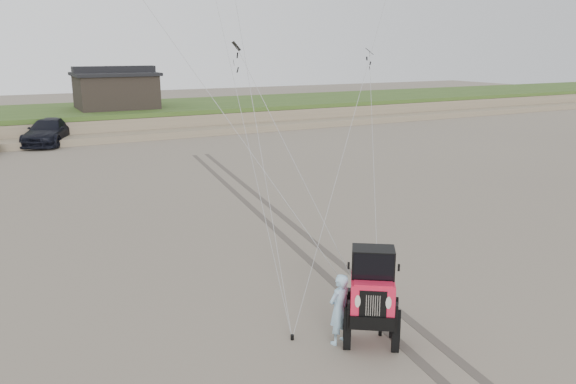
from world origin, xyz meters
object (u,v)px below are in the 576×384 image
truck_c (49,132)px  man (339,309)px  cabin (116,89)px  jeep (372,308)px

truck_c → man: 32.39m
cabin → jeep: cabin is taller
truck_c → man: truck_c is taller
truck_c → jeep: size_ratio=1.26×
cabin → truck_c: (-5.74, -5.35, -2.37)m
man → truck_c: bearing=-99.4°
cabin → jeep: 38.15m
truck_c → cabin: bearing=66.2°
jeep → man: jeep is taller
cabin → man: size_ratio=3.89×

